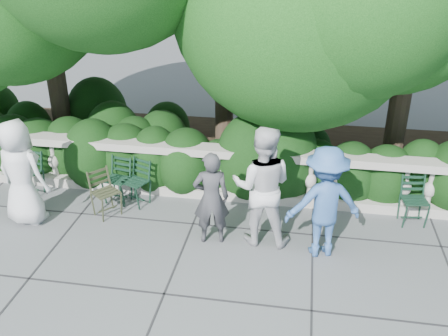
% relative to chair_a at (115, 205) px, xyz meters
% --- Properties ---
extents(ground, '(90.00, 90.00, 0.00)m').
position_rel_chair_a_xyz_m(ground, '(2.03, -1.18, 0.00)').
color(ground, '#4E5156').
rests_on(ground, ground).
extents(balustrade, '(12.00, 0.44, 1.00)m').
position_rel_chair_a_xyz_m(balustrade, '(2.03, 0.62, 0.49)').
color(balustrade, '#9E998E').
rests_on(balustrade, ground).
extents(shrub_hedge, '(15.00, 2.60, 1.70)m').
position_rel_chair_a_xyz_m(shrub_hedge, '(2.03, 1.82, 0.00)').
color(shrub_hedge, black).
rests_on(shrub_hedge, ground).
extents(chair_a, '(0.52, 0.55, 0.84)m').
position_rel_chair_a_xyz_m(chair_a, '(0.00, 0.00, 0.00)').
color(chair_a, black).
rests_on(chair_a, ground).
extents(chair_b, '(0.53, 0.56, 0.84)m').
position_rel_chair_a_xyz_m(chair_b, '(-1.72, -0.00, 0.00)').
color(chair_b, black).
rests_on(chair_b, ground).
extents(chair_c, '(0.59, 0.61, 0.84)m').
position_rel_chair_a_xyz_m(chair_c, '(0.33, -0.02, 0.00)').
color(chair_c, black).
rests_on(chair_c, ground).
extents(chair_d, '(0.50, 0.54, 0.84)m').
position_rel_chair_a_xyz_m(chair_d, '(5.18, 0.11, 0.00)').
color(chair_d, black).
rests_on(chair_d, ground).
extents(chair_weathered, '(0.65, 0.64, 0.84)m').
position_rel_chair_a_xyz_m(chair_weathered, '(0.12, -0.43, 0.00)').
color(chair_weathered, black).
rests_on(chair_weathered, ground).
extents(person_businessman, '(0.99, 0.75, 1.82)m').
position_rel_chair_a_xyz_m(person_businessman, '(-1.25, -0.72, 0.91)').
color(person_businessman, silver).
rests_on(person_businessman, ground).
extents(person_woman_grey, '(0.63, 0.48, 1.54)m').
position_rel_chair_a_xyz_m(person_woman_grey, '(1.93, -0.79, 0.77)').
color(person_woman_grey, '#38383D').
rests_on(person_woman_grey, ground).
extents(person_casual_man, '(0.94, 0.74, 1.94)m').
position_rel_chair_a_xyz_m(person_casual_man, '(2.69, -0.65, 0.97)').
color(person_casual_man, silver).
rests_on(person_casual_man, ground).
extents(person_older_blue, '(1.27, 0.94, 1.76)m').
position_rel_chair_a_xyz_m(person_older_blue, '(3.63, -0.83, 0.88)').
color(person_older_blue, '#345D9D').
rests_on(person_older_blue, ground).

